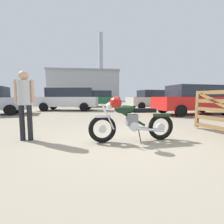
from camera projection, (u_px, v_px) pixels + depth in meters
The scene contains 9 objects.
ground_plane at pixel (128, 143), 3.54m from camera, with size 80.00×80.00×0.00m, color gray.
vintage_motorcycle at pixel (131, 121), 3.60m from camera, with size 2.08×0.74×1.07m.
bystander at pixel (25, 98), 3.65m from camera, with size 0.46×0.30×1.66m.
white_estate_far at pixel (195, 99), 9.29m from camera, with size 4.80×2.19×1.74m.
pale_sedan_back at pixel (96, 98), 16.81m from camera, with size 4.75×2.07×1.74m.
blue_hatchback_right at pixel (69, 98), 12.14m from camera, with size 4.95×2.61×1.74m.
dark_sedan_left at pixel (150, 99), 14.04m from camera, with size 4.40×2.37×1.67m.
silver_sedan_mid at pixel (154, 98), 18.29m from camera, with size 4.77×2.12×1.74m.
industrial_building at pixel (85, 86), 39.23m from camera, with size 17.28×9.30×17.06m.
Camera 1 is at (-0.94, -3.35, 1.05)m, focal length 24.68 mm.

